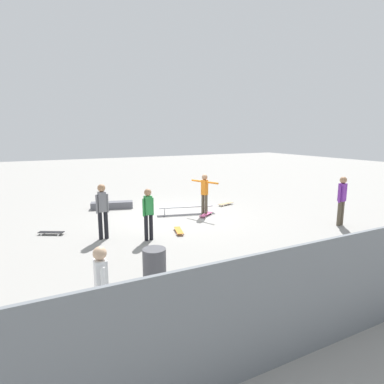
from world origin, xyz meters
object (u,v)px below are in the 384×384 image
at_px(skater_main, 205,192).
at_px(loose_skateboard_black, 51,232).
at_px(bystander_purple_shirt, 342,198).
at_px(bystander_white_shirt, 102,288).
at_px(trash_bin, 154,268).
at_px(grind_rail, 186,211).
at_px(bystander_green_shirt, 148,211).
at_px(bystander_grey_shirt, 102,208).
at_px(loose_skateboard_natural, 226,204).
at_px(skateboard_main, 206,214).
at_px(loose_skateboard_orange, 179,230).
at_px(skate_ledge, 112,205).

height_order(skater_main, loose_skateboard_black, skater_main).
height_order(bystander_purple_shirt, loose_skateboard_black, bystander_purple_shirt).
bearing_deg(bystander_white_shirt, trash_bin, -47.68).
bearing_deg(grind_rail, bystander_green_shirt, 57.89).
relative_size(bystander_white_shirt, loose_skateboard_black, 1.91).
height_order(bystander_grey_shirt, trash_bin, bystander_grey_shirt).
bearing_deg(loose_skateboard_black, loose_skateboard_natural, 37.61).
relative_size(skateboard_main, bystander_green_shirt, 0.49).
height_order(skater_main, loose_skateboard_orange, skater_main).
relative_size(grind_rail, bystander_purple_shirt, 1.33).
bearing_deg(trash_bin, bystander_green_shirt, -107.35).
relative_size(grind_rail, bystander_green_shirt, 1.45).
bearing_deg(grind_rail, loose_skateboard_orange, 72.33).
bearing_deg(skateboard_main, bystander_grey_shirt, 158.55).
relative_size(skater_main, skateboard_main, 2.09).
bearing_deg(bystander_grey_shirt, bystander_purple_shirt, -16.06).
distance_m(bystander_purple_shirt, loose_skateboard_natural, 4.91).
bearing_deg(skater_main, bystander_grey_shirt, -96.03).
relative_size(bystander_grey_shirt, loose_skateboard_orange, 2.05).
xyz_separation_m(skater_main, loose_skateboard_black, (5.53, -0.09, -0.87)).
height_order(loose_skateboard_natural, trash_bin, trash_bin).
relative_size(skater_main, loose_skateboard_black, 2.03).
height_order(skate_ledge, loose_skateboard_black, skate_ledge).
bearing_deg(bystander_purple_shirt, grind_rail, 130.49).
bearing_deg(skater_main, bystander_purple_shirt, 25.50).
relative_size(skater_main, trash_bin, 1.90).
bearing_deg(loose_skateboard_orange, loose_skateboard_natural, 142.63).
distance_m(loose_skateboard_orange, trash_bin, 3.79).
height_order(skater_main, skateboard_main, skater_main).
bearing_deg(loose_skateboard_natural, skateboard_main, -158.31).
relative_size(skate_ledge, trash_bin, 2.03).
xyz_separation_m(bystander_white_shirt, loose_skateboard_orange, (-3.33, -4.42, -0.78)).
relative_size(grind_rail, trash_bin, 2.68).
relative_size(skateboard_main, bystander_purple_shirt, 0.45).
bearing_deg(trash_bin, skateboard_main, -129.84).
relative_size(skateboard_main, bystander_white_shirt, 0.51).
xyz_separation_m(skate_ledge, loose_skateboard_black, (2.58, 2.71, -0.07)).
bearing_deg(skate_ledge, bystander_green_shirt, 90.01).
relative_size(bystander_purple_shirt, bystander_white_shirt, 1.13).
distance_m(grind_rail, bystander_purple_shirt, 5.64).
xyz_separation_m(skate_ledge, bystander_purple_shirt, (-6.48, 6.16, 0.82)).
height_order(bystander_white_shirt, loose_skateboard_black, bystander_white_shirt).
bearing_deg(loose_skateboard_black, bystander_green_shirt, -7.10).
bearing_deg(skater_main, loose_skateboard_orange, -70.25).
bearing_deg(skateboard_main, bystander_white_shirt, -165.80).
distance_m(bystander_white_shirt, loose_skateboard_black, 6.14).
relative_size(skater_main, loose_skateboard_orange, 1.96).
distance_m(skate_ledge, skateboard_main, 4.16).
distance_m(bystander_grey_shirt, loose_skateboard_black, 2.03).
height_order(skateboard_main, bystander_grey_shirt, bystander_grey_shirt).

